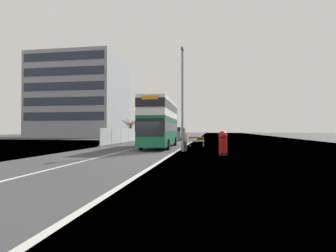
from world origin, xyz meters
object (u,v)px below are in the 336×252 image
(car_receding_mid, at_px, (181,134))
(pedestrian_at_kerb, at_px, (185,141))
(lamppost_foreground, at_px, (182,102))
(red_pillar_postbox, at_px, (223,142))
(roadworks_barrier, at_px, (197,140))
(car_oncoming_near, at_px, (176,134))
(double_decker_bus, at_px, (160,123))

(car_receding_mid, distance_m, pedestrian_at_kerb, 30.39)
(lamppost_foreground, bearing_deg, pedestrian_at_kerb, 43.17)
(lamppost_foreground, bearing_deg, red_pillar_postbox, -42.26)
(car_receding_mid, bearing_deg, pedestrian_at_kerb, -82.75)
(red_pillar_postbox, bearing_deg, pedestrian_at_kerb, 133.88)
(roadworks_barrier, distance_m, car_oncoming_near, 16.28)
(car_receding_mid, height_order, pedestrian_at_kerb, car_receding_mid)
(double_decker_bus, distance_m, car_receding_mid, 25.84)
(roadworks_barrier, bearing_deg, lamppost_foreground, -97.23)
(car_oncoming_near, xyz_separation_m, car_receding_mid, (-0.14, 7.96, -0.03))
(red_pillar_postbox, xyz_separation_m, car_receding_mid, (-6.89, 33.33, 0.07))
(lamppost_foreground, bearing_deg, car_receding_mid, 96.79)
(red_pillar_postbox, bearing_deg, double_decker_bus, 128.92)
(car_receding_mid, bearing_deg, red_pillar_postbox, -78.31)
(double_decker_bus, distance_m, pedestrian_at_kerb, 5.59)
(car_receding_mid, bearing_deg, double_decker_bus, -88.22)
(double_decker_bus, xyz_separation_m, car_receding_mid, (-0.80, 25.78, -1.54))
(double_decker_bus, bearing_deg, pedestrian_at_kerb, -55.20)
(pedestrian_at_kerb, bearing_deg, red_pillar_postbox, -46.12)
(double_decker_bus, xyz_separation_m, red_pillar_postbox, (6.09, -7.55, -1.61))
(roadworks_barrier, height_order, pedestrian_at_kerb, pedestrian_at_kerb)
(car_receding_mid, relative_size, pedestrian_at_kerb, 2.50)
(lamppost_foreground, height_order, red_pillar_postbox, lamppost_foreground)
(red_pillar_postbox, relative_size, pedestrian_at_kerb, 1.06)
(red_pillar_postbox, height_order, car_receding_mid, car_receding_mid)
(roadworks_barrier, relative_size, pedestrian_at_kerb, 0.99)
(car_oncoming_near, bearing_deg, lamppost_foreground, -81.18)
(lamppost_foreground, distance_m, pedestrian_at_kerb, 3.39)
(car_oncoming_near, height_order, car_receding_mid, car_oncoming_near)
(lamppost_foreground, height_order, car_oncoming_near, lamppost_foreground)
(double_decker_bus, xyz_separation_m, pedestrian_at_kerb, (3.03, -4.36, -1.74))
(double_decker_bus, relative_size, car_oncoming_near, 3.04)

